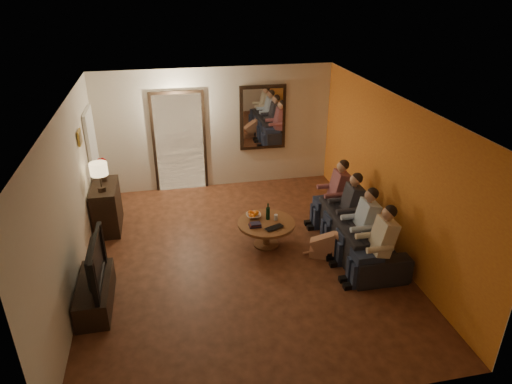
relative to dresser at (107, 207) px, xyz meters
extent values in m
cube|color=#432212|center=(2.25, -1.50, -0.43)|extent=(5.00, 6.00, 0.01)
cube|color=white|center=(2.25, -1.50, 2.17)|extent=(5.00, 6.00, 0.01)
cube|color=beige|center=(2.25, 1.50, 0.87)|extent=(5.00, 0.02, 2.60)
cube|color=beige|center=(2.25, -4.50, 0.87)|extent=(5.00, 0.02, 2.60)
cube|color=beige|center=(-0.25, -1.50, 0.87)|extent=(0.02, 6.00, 2.60)
cube|color=beige|center=(4.75, -1.50, 0.87)|extent=(0.02, 6.00, 2.60)
cube|color=orange|center=(4.74, -1.50, 0.87)|extent=(0.01, 6.00, 2.60)
cube|color=#FFE0A5|center=(1.45, 1.48, 0.62)|extent=(1.00, 0.06, 2.10)
cube|color=black|center=(1.45, 1.47, 0.62)|extent=(1.12, 0.04, 2.22)
cube|color=silver|center=(1.70, 1.48, 0.47)|extent=(0.45, 0.03, 1.70)
cube|color=black|center=(3.25, 1.46, 1.07)|extent=(1.00, 0.05, 1.40)
cube|color=white|center=(3.25, 1.43, 1.07)|extent=(0.86, 0.02, 1.26)
cube|color=white|center=(-0.21, 0.80, 0.59)|extent=(0.06, 0.85, 2.04)
cube|color=#B28C33|center=(-0.22, -0.20, 1.42)|extent=(0.03, 0.28, 0.24)
cube|color=brown|center=(-0.21, -0.20, 1.42)|extent=(0.01, 0.22, 0.18)
cube|color=black|center=(0.00, 0.00, 0.00)|extent=(0.45, 0.96, 0.85)
cube|color=black|center=(0.00, -2.26, -0.23)|extent=(0.45, 1.18, 0.39)
imported|color=black|center=(0.00, -2.26, 0.29)|extent=(1.13, 0.15, 0.65)
imported|color=black|center=(4.23, -1.65, -0.10)|extent=(2.24, 0.91, 0.65)
cylinder|color=brown|center=(2.73, -1.19, -0.20)|extent=(1.04, 1.04, 0.45)
imported|color=white|center=(2.55, -0.97, 0.05)|extent=(0.26, 0.26, 0.06)
cylinder|color=silver|center=(2.91, -1.14, 0.07)|extent=(0.06, 0.06, 0.10)
imported|color=black|center=(2.83, -1.47, 0.04)|extent=(0.39, 0.33, 0.03)
camera|label=1|loc=(1.18, -7.82, 3.87)|focal=32.00mm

